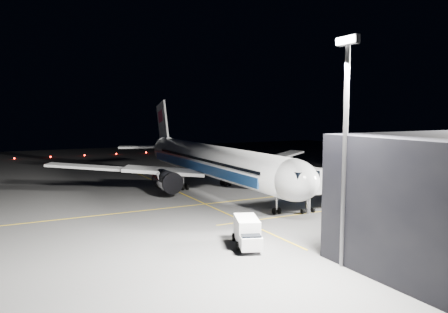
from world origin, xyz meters
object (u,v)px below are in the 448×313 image
object	(u,v)px
jet_bridge	(381,174)
safety_cone_c	(237,180)
service_truck	(248,232)
baggage_tug	(272,174)
safety_cone_a	(256,184)
floodlight_mast_south	(345,131)
airliner	(209,161)
safety_cone_b	(231,181)

from	to	relation	value
jet_bridge	safety_cone_c	bearing A→B (deg)	-161.78
service_truck	baggage_tug	bearing A→B (deg)	164.57
service_truck	safety_cone_c	size ratio (longest dim) A/B	9.35
jet_bridge	safety_cone_a	bearing A→B (deg)	-159.69
floodlight_mast_south	service_truck	bearing A→B (deg)	-151.31
service_truck	baggage_tug	distance (m)	49.01
airliner	safety_cone_a	world-z (taller)	airliner
floodlight_mast_south	safety_cone_b	bearing A→B (deg)	164.28
jet_bridge	safety_cone_a	distance (m)	24.66
jet_bridge	baggage_tug	world-z (taller)	jet_bridge
floodlight_mast_south	safety_cone_c	world-z (taller)	floodlight_mast_south
safety_cone_b	safety_cone_c	xyz separation A→B (m)	(-0.55, 1.82, 0.04)
safety_cone_c	baggage_tug	bearing A→B (deg)	101.24
airliner	service_truck	size ratio (longest dim) A/B	9.86
airliner	baggage_tug	size ratio (longest dim) A/B	25.96
safety_cone_b	airliner	bearing A→B (deg)	-55.35
floodlight_mast_south	airliner	bearing A→B (deg)	171.67
jet_bridge	safety_cone_a	world-z (taller)	jet_bridge
airliner	safety_cone_a	distance (m)	10.81
floodlight_mast_south	service_truck	distance (m)	14.76
service_truck	safety_cone_a	world-z (taller)	service_truck
safety_cone_c	service_truck	bearing A→B (deg)	-27.53
airliner	safety_cone_a	xyz separation A→B (m)	(0.31, 9.63, -4.90)
service_truck	baggage_tug	world-z (taller)	service_truck
jet_bridge	safety_cone_b	world-z (taller)	jet_bridge
service_truck	safety_cone_a	distance (m)	37.95
service_truck	safety_cone_c	bearing A→B (deg)	173.45
safety_cone_b	safety_cone_a	bearing A→B (deg)	28.35
airliner	safety_cone_c	bearing A→B (deg)	121.37
floodlight_mast_south	safety_cone_a	size ratio (longest dim) A/B	38.94
service_truck	baggage_tug	xyz separation A→B (m)	(-39.43, 29.09, -0.88)
floodlight_mast_south	safety_cone_b	xyz separation A→B (m)	(-45.84, 12.90, -12.08)
safety_cone_a	safety_cone_c	bearing A→B (deg)	-170.74
safety_cone_a	safety_cone_c	xyz separation A→B (m)	(-5.62, -0.92, 0.07)
safety_cone_c	safety_cone_a	bearing A→B (deg)	9.26
jet_bridge	safety_cone_b	size ratio (longest dim) A/B	58.47
jet_bridge	floodlight_mast_south	size ratio (longest dim) A/B	1.66
baggage_tug	safety_cone_c	bearing A→B (deg)	-87.72
airliner	safety_cone_b	size ratio (longest dim) A/B	104.49
baggage_tug	safety_cone_b	world-z (taller)	baggage_tug
service_truck	safety_cone_b	bearing A→B (deg)	175.35
safety_cone_a	safety_cone_b	bearing A→B (deg)	-151.65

